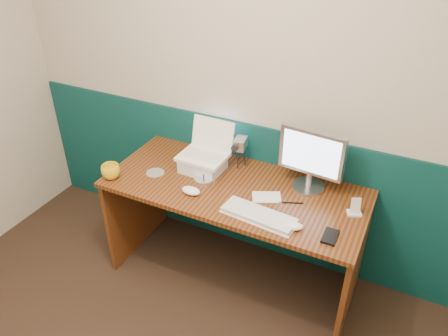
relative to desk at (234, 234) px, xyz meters
The scene contains 18 objects.
back_wall 0.95m from the desk, 98.69° to the left, with size 3.50×0.04×2.50m, color #B7AB9A.
wainscot 0.38m from the desk, 98.98° to the left, with size 3.48×0.02×1.00m, color #073231.
desk is the anchor object (origin of this frame).
laptop_riser 0.50m from the desk, 163.14° to the left, with size 0.25×0.22×0.09m, color silver.
laptop 0.65m from the desk, 163.14° to the left, with size 0.29×0.23×0.24m, color white, non-canonical shape.
monitor 0.72m from the desk, 24.66° to the left, with size 0.39×0.11×0.39m, color #A7A8AC, non-canonical shape.
keyboard 0.51m from the desk, 41.03° to the right, with size 0.42×0.14×0.02m, color silver.
mouse_right 0.63m from the desk, 26.51° to the right, with size 0.11×0.06×0.04m, color white.
mouse_left 0.48m from the desk, 138.76° to the right, with size 0.12×0.07×0.04m, color white.
mug 0.89m from the desk, 161.29° to the right, with size 0.12×0.12×0.09m, color yellow.
camcorder 0.54m from the desk, 106.90° to the left, with size 0.10×0.14×0.21m, color silver, non-canonical shape.
cd_spindle 0.44m from the desk, behind, with size 0.12×0.12×0.02m, color silver.
cd_loose_a 0.65m from the desk, behind, with size 0.12×0.12×0.00m, color silver.
pen 0.53m from the desk, ahead, with size 0.01×0.01×0.14m, color black.
papers 0.43m from the desk, ahead, with size 0.17×0.11×0.00m, color silver.
dock 0.81m from the desk, ahead, with size 0.08×0.06×0.01m, color white.
music_player 0.84m from the desk, ahead, with size 0.05×0.01×0.09m, color silver.
pda 0.77m from the desk, 17.66° to the right, with size 0.07×0.13×0.01m, color black.
Camera 1 is at (0.96, -0.62, 2.27)m, focal length 35.00 mm.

